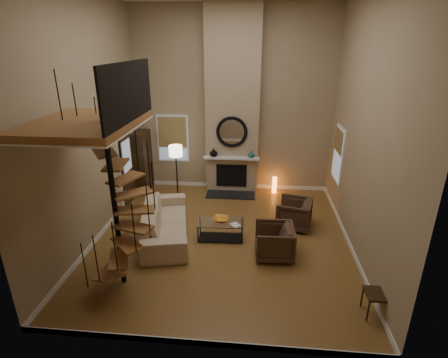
# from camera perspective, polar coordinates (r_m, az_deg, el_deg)

# --- Properties ---
(ground) EXTENTS (6.00, 6.50, 0.01)m
(ground) POSITION_cam_1_polar(r_m,az_deg,el_deg) (8.63, -0.26, -9.69)
(ground) COLOR olive
(ground) RESTS_ON ground
(back_wall) EXTENTS (6.00, 0.02, 5.50)m
(back_wall) POSITION_cam_1_polar(r_m,az_deg,el_deg) (10.76, 1.48, 12.32)
(back_wall) COLOR tan
(back_wall) RESTS_ON ground
(front_wall) EXTENTS (6.00, 0.02, 5.50)m
(front_wall) POSITION_cam_1_polar(r_m,az_deg,el_deg) (4.50, -4.43, -0.98)
(front_wall) COLOR tan
(front_wall) RESTS_ON ground
(left_wall) EXTENTS (0.02, 6.50, 5.50)m
(left_wall) POSITION_cam_1_polar(r_m,az_deg,el_deg) (8.42, -21.28, 8.29)
(left_wall) COLOR tan
(left_wall) RESTS_ON ground
(right_wall) EXTENTS (0.02, 6.50, 5.50)m
(right_wall) POSITION_cam_1_polar(r_m,az_deg,el_deg) (7.88, 22.17, 7.33)
(right_wall) COLOR tan
(right_wall) RESTS_ON ground
(baseboard_back) EXTENTS (6.00, 0.02, 0.12)m
(baseboard_back) POSITION_cam_1_polar(r_m,az_deg,el_deg) (11.49, 1.35, -1.04)
(baseboard_back) COLOR white
(baseboard_back) RESTS_ON ground
(baseboard_front) EXTENTS (6.00, 0.02, 0.12)m
(baseboard_front) POSITION_cam_1_polar(r_m,az_deg,el_deg) (6.07, -3.62, -25.11)
(baseboard_front) COLOR white
(baseboard_front) RESTS_ON ground
(baseboard_left) EXTENTS (0.02, 6.50, 0.12)m
(baseboard_left) POSITION_cam_1_polar(r_m,az_deg,el_deg) (9.35, -19.01, -7.92)
(baseboard_left) COLOR white
(baseboard_left) RESTS_ON ground
(baseboard_right) EXTENTS (0.02, 6.50, 0.12)m
(baseboard_right) POSITION_cam_1_polar(r_m,az_deg,el_deg) (8.86, 19.67, -9.73)
(baseboard_right) COLOR white
(baseboard_right) RESTS_ON ground
(chimney_breast) EXTENTS (1.60, 0.38, 5.50)m
(chimney_breast) POSITION_cam_1_polar(r_m,az_deg,el_deg) (10.57, 1.40, 12.16)
(chimney_breast) COLOR tan
(chimney_breast) RESTS_ON ground
(hearth) EXTENTS (1.50, 0.60, 0.04)m
(hearth) POSITION_cam_1_polar(r_m,az_deg,el_deg) (10.89, 1.09, -2.58)
(hearth) COLOR black
(hearth) RESTS_ON ground
(firebox) EXTENTS (0.95, 0.02, 0.72)m
(firebox) POSITION_cam_1_polar(r_m,az_deg,el_deg) (10.96, 1.22, 0.56)
(firebox) COLOR black
(firebox) RESTS_ON chimney_breast
(mantel) EXTENTS (1.70, 0.18, 0.06)m
(mantel) POSITION_cam_1_polar(r_m,az_deg,el_deg) (10.68, 1.22, 3.42)
(mantel) COLOR white
(mantel) RESTS_ON chimney_breast
(mirror_frame) EXTENTS (0.94, 0.10, 0.94)m
(mirror_frame) POSITION_cam_1_polar(r_m,az_deg,el_deg) (10.52, 1.28, 7.66)
(mirror_frame) COLOR black
(mirror_frame) RESTS_ON chimney_breast
(mirror_disc) EXTENTS (0.80, 0.01, 0.80)m
(mirror_disc) POSITION_cam_1_polar(r_m,az_deg,el_deg) (10.53, 1.28, 7.68)
(mirror_disc) COLOR white
(mirror_disc) RESTS_ON chimney_breast
(vase_left) EXTENTS (0.24, 0.24, 0.25)m
(vase_left) POSITION_cam_1_polar(r_m,az_deg,el_deg) (10.73, -1.70, 4.35)
(vase_left) COLOR black
(vase_left) RESTS_ON mantel
(vase_right) EXTENTS (0.20, 0.20, 0.21)m
(vase_right) POSITION_cam_1_polar(r_m,az_deg,el_deg) (10.65, 4.47, 4.07)
(vase_right) COLOR #185651
(vase_right) RESTS_ON mantel
(window_back) EXTENTS (1.02, 0.06, 1.52)m
(window_back) POSITION_cam_1_polar(r_m,az_deg,el_deg) (11.26, -8.34, 6.65)
(window_back) COLOR white
(window_back) RESTS_ON back_wall
(window_right) EXTENTS (0.06, 1.02, 1.52)m
(window_right) POSITION_cam_1_polar(r_m,az_deg,el_deg) (10.02, 18.14, 3.96)
(window_right) COLOR white
(window_right) RESTS_ON right_wall
(entry_door) EXTENTS (0.10, 1.05, 2.16)m
(entry_door) POSITION_cam_1_polar(r_m,az_deg,el_deg) (10.44, -15.61, 1.58)
(entry_door) COLOR white
(entry_door) RESTS_ON ground
(loft) EXTENTS (1.70, 2.20, 1.09)m
(loft) POSITION_cam_1_polar(r_m,az_deg,el_deg) (6.33, -21.04, 8.86)
(loft) COLOR #9B6432
(loft) RESTS_ON left_wall
(spiral_stair) EXTENTS (1.47, 1.47, 4.06)m
(spiral_stair) POSITION_cam_1_polar(r_m,az_deg,el_deg) (6.67, -17.33, -3.29)
(spiral_stair) COLOR black
(spiral_stair) RESTS_ON ground
(hutch) EXTENTS (0.40, 0.84, 1.89)m
(hutch) POSITION_cam_1_polar(r_m,az_deg,el_deg) (11.35, -13.13, 2.87)
(hutch) COLOR #322010
(hutch) RESTS_ON ground
(sofa) EXTENTS (1.57, 2.79, 0.77)m
(sofa) POSITION_cam_1_polar(r_m,az_deg,el_deg) (8.70, -9.64, -6.75)
(sofa) COLOR #C7AE8A
(sofa) RESTS_ON ground
(armchair_near) EXTENTS (1.01, 0.99, 0.76)m
(armchair_near) POSITION_cam_1_polar(r_m,az_deg,el_deg) (9.17, 11.81, -5.63)
(armchair_near) COLOR #493021
(armchair_near) RESTS_ON ground
(armchair_far) EXTENTS (0.87, 0.85, 0.77)m
(armchair_far) POSITION_cam_1_polar(r_m,az_deg,el_deg) (7.92, 8.74, -10.06)
(armchair_far) COLOR #493021
(armchair_far) RESTS_ON ground
(coffee_table) EXTENTS (1.16, 0.62, 0.44)m
(coffee_table) POSITION_cam_1_polar(r_m,az_deg,el_deg) (8.49, -0.57, -8.00)
(coffee_table) COLOR silver
(coffee_table) RESTS_ON ground
(bowl) EXTENTS (0.37, 0.37, 0.09)m
(bowl) POSITION_cam_1_polar(r_m,az_deg,el_deg) (8.43, -0.54, -6.57)
(bowl) COLOR orange
(bowl) RESTS_ON coffee_table
(book) EXTENTS (0.29, 0.30, 0.02)m
(book) POSITION_cam_1_polar(r_m,az_deg,el_deg) (8.25, 1.76, -7.54)
(book) COLOR gray
(book) RESTS_ON coffee_table
(floor_lamp) EXTENTS (0.39, 0.39, 1.70)m
(floor_lamp) POSITION_cam_1_polar(r_m,az_deg,el_deg) (10.16, -7.85, 3.82)
(floor_lamp) COLOR black
(floor_lamp) RESTS_ON ground
(accent_lamp) EXTENTS (0.14, 0.14, 0.52)m
(accent_lamp) POSITION_cam_1_polar(r_m,az_deg,el_deg) (11.14, 8.22, -0.98)
(accent_lamp) COLOR orange
(accent_lamp) RESTS_ON ground
(side_chair) EXTENTS (0.43, 0.40, 0.92)m
(side_chair) POSITION_cam_1_polar(r_m,az_deg,el_deg) (6.81, 24.60, -16.17)
(side_chair) COLOR #322010
(side_chair) RESTS_ON ground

